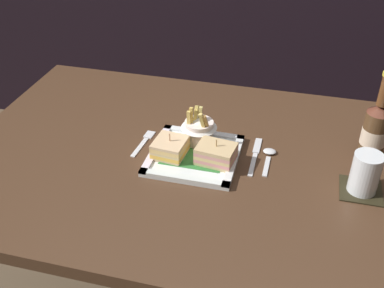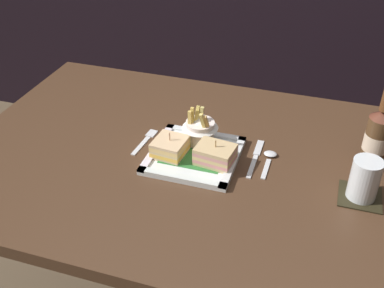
{
  "view_description": "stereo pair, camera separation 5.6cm",
  "coord_description": "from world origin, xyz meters",
  "px_view_note": "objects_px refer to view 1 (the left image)",
  "views": [
    {
      "loc": [
        0.26,
        -0.98,
        1.48
      ],
      "look_at": [
        0.01,
        -0.0,
        0.8
      ],
      "focal_mm": 43.67,
      "sensor_mm": 36.0,
      "label": 1
    },
    {
      "loc": [
        0.31,
        -0.96,
        1.48
      ],
      "look_at": [
        0.01,
        -0.0,
        0.8
      ],
      "focal_mm": 43.67,
      "sensor_mm": 36.0,
      "label": 2
    }
  ],
  "objects_px": {
    "dining_table": "(190,191)",
    "sandwich_half_left": "(170,148)",
    "knife": "(255,154)",
    "fries_cup": "(199,128)",
    "square_plate": "(194,155)",
    "fork": "(144,141)",
    "sandwich_half_right": "(216,154)",
    "spoon": "(269,155)",
    "water_glass": "(365,176)",
    "beer_bottle": "(375,130)"
  },
  "relations": [
    {
      "from": "beer_bottle",
      "to": "spoon",
      "type": "relative_size",
      "value": 2.12
    },
    {
      "from": "fries_cup",
      "to": "beer_bottle",
      "type": "xyz_separation_m",
      "value": [
        0.45,
        0.05,
        0.04
      ]
    },
    {
      "from": "dining_table",
      "to": "fries_cup",
      "type": "height_order",
      "value": "fries_cup"
    },
    {
      "from": "fries_cup",
      "to": "sandwich_half_right",
      "type": "bearing_deg",
      "value": -50.55
    },
    {
      "from": "fries_cup",
      "to": "square_plate",
      "type": "bearing_deg",
      "value": -87.27
    },
    {
      "from": "sandwich_half_right",
      "to": "fries_cup",
      "type": "height_order",
      "value": "fries_cup"
    },
    {
      "from": "spoon",
      "to": "knife",
      "type": "bearing_deg",
      "value": -176.2
    },
    {
      "from": "dining_table",
      "to": "sandwich_half_right",
      "type": "height_order",
      "value": "sandwich_half_right"
    },
    {
      "from": "knife",
      "to": "spoon",
      "type": "distance_m",
      "value": 0.04
    },
    {
      "from": "sandwich_half_right",
      "to": "fries_cup",
      "type": "bearing_deg",
      "value": 129.45
    },
    {
      "from": "water_glass",
      "to": "fork",
      "type": "relative_size",
      "value": 0.78
    },
    {
      "from": "fries_cup",
      "to": "spoon",
      "type": "bearing_deg",
      "value": -1.95
    },
    {
      "from": "fork",
      "to": "spoon",
      "type": "height_order",
      "value": "spoon"
    },
    {
      "from": "sandwich_half_left",
      "to": "knife",
      "type": "height_order",
      "value": "sandwich_half_left"
    },
    {
      "from": "knife",
      "to": "spoon",
      "type": "xyz_separation_m",
      "value": [
        0.04,
        0.0,
        0.0
      ]
    },
    {
      "from": "square_plate",
      "to": "water_glass",
      "type": "bearing_deg",
      "value": -4.45
    },
    {
      "from": "sandwich_half_left",
      "to": "water_glass",
      "type": "height_order",
      "value": "water_glass"
    },
    {
      "from": "dining_table",
      "to": "knife",
      "type": "bearing_deg",
      "value": 15.24
    },
    {
      "from": "dining_table",
      "to": "sandwich_half_left",
      "type": "distance_m",
      "value": 0.17
    },
    {
      "from": "beer_bottle",
      "to": "fork",
      "type": "height_order",
      "value": "beer_bottle"
    },
    {
      "from": "sandwich_half_left",
      "to": "spoon",
      "type": "bearing_deg",
      "value": 15.85
    },
    {
      "from": "water_glass",
      "to": "fork",
      "type": "height_order",
      "value": "water_glass"
    },
    {
      "from": "square_plate",
      "to": "fries_cup",
      "type": "xyz_separation_m",
      "value": [
        -0.0,
        0.06,
        0.05
      ]
    },
    {
      "from": "dining_table",
      "to": "water_glass",
      "type": "bearing_deg",
      "value": -5.16
    },
    {
      "from": "water_glass",
      "to": "knife",
      "type": "distance_m",
      "value": 0.28
    },
    {
      "from": "dining_table",
      "to": "fries_cup",
      "type": "distance_m",
      "value": 0.19
    },
    {
      "from": "sandwich_half_left",
      "to": "sandwich_half_right",
      "type": "relative_size",
      "value": 0.88
    },
    {
      "from": "dining_table",
      "to": "knife",
      "type": "height_order",
      "value": "knife"
    },
    {
      "from": "sandwich_half_left",
      "to": "sandwich_half_right",
      "type": "distance_m",
      "value": 0.12
    },
    {
      "from": "square_plate",
      "to": "sandwich_half_left",
      "type": "distance_m",
      "value": 0.07
    },
    {
      "from": "fries_cup",
      "to": "spoon",
      "type": "distance_m",
      "value": 0.2
    },
    {
      "from": "beer_bottle",
      "to": "water_glass",
      "type": "xyz_separation_m",
      "value": [
        -0.02,
        -0.14,
        -0.04
      ]
    },
    {
      "from": "sandwich_half_right",
      "to": "water_glass",
      "type": "relative_size",
      "value": 1.02
    },
    {
      "from": "fries_cup",
      "to": "fork",
      "type": "bearing_deg",
      "value": -170.52
    },
    {
      "from": "fries_cup",
      "to": "beer_bottle",
      "type": "height_order",
      "value": "beer_bottle"
    },
    {
      "from": "water_glass",
      "to": "spoon",
      "type": "distance_m",
      "value": 0.25
    },
    {
      "from": "dining_table",
      "to": "fries_cup",
      "type": "bearing_deg",
      "value": 78.38
    },
    {
      "from": "beer_bottle",
      "to": "dining_table",
      "type": "bearing_deg",
      "value": -167.6
    },
    {
      "from": "square_plate",
      "to": "fries_cup",
      "type": "distance_m",
      "value": 0.08
    },
    {
      "from": "square_plate",
      "to": "fork",
      "type": "height_order",
      "value": "square_plate"
    },
    {
      "from": "sandwich_half_left",
      "to": "water_glass",
      "type": "relative_size",
      "value": 0.9
    },
    {
      "from": "fork",
      "to": "water_glass",
      "type": "bearing_deg",
      "value": -6.86
    },
    {
      "from": "sandwich_half_left",
      "to": "knife",
      "type": "relative_size",
      "value": 0.53
    },
    {
      "from": "square_plate",
      "to": "beer_bottle",
      "type": "relative_size",
      "value": 0.92
    },
    {
      "from": "sandwich_half_right",
      "to": "water_glass",
      "type": "height_order",
      "value": "water_glass"
    },
    {
      "from": "dining_table",
      "to": "sandwich_half_left",
      "type": "bearing_deg",
      "value": -153.86
    },
    {
      "from": "square_plate",
      "to": "spoon",
      "type": "xyz_separation_m",
      "value": [
        0.19,
        0.06,
        -0.0
      ]
    },
    {
      "from": "square_plate",
      "to": "dining_table",
      "type": "bearing_deg",
      "value": 155.43
    },
    {
      "from": "water_glass",
      "to": "fork",
      "type": "xyz_separation_m",
      "value": [
        -0.58,
        0.07,
        -0.05
      ]
    },
    {
      "from": "fries_cup",
      "to": "knife",
      "type": "distance_m",
      "value": 0.17
    }
  ]
}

